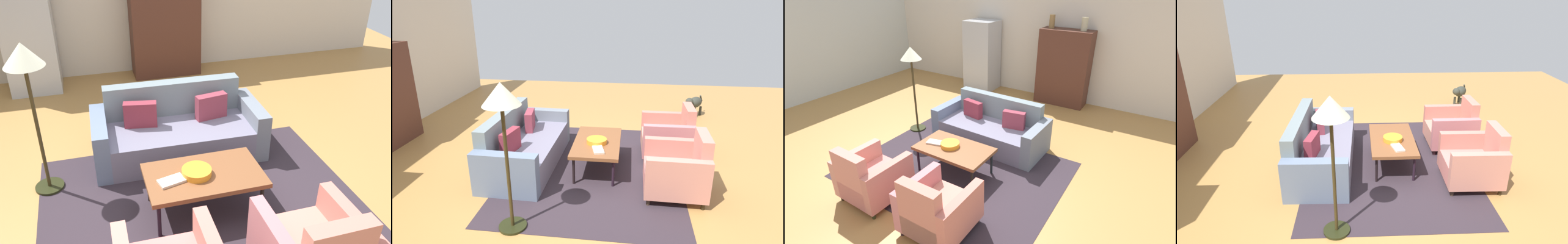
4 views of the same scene
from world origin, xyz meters
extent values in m
plane|color=#AE7E42|center=(0.00, 0.00, 0.00)|extent=(11.92, 11.92, 0.00)
cube|color=beige|center=(0.00, 3.88, 1.40)|extent=(9.93, 0.12, 2.80)
cube|color=silver|center=(-4.97, 0.00, 1.40)|extent=(0.12, 7.76, 2.80)
cube|color=#322830|center=(0.09, -0.25, 0.00)|extent=(3.40, 2.60, 0.01)
cube|color=slate|center=(0.09, 0.80, 0.21)|extent=(1.76, 0.94, 0.42)
cube|color=slate|center=(0.10, 1.16, 0.43)|extent=(1.74, 0.22, 0.86)
cube|color=slate|center=(1.05, 0.78, 0.31)|extent=(0.20, 0.90, 0.62)
cube|color=slate|center=(-0.87, 0.82, 0.31)|extent=(0.20, 0.90, 0.62)
cube|color=brown|center=(0.54, 0.89, 0.58)|extent=(0.41, 0.18, 0.32)
cube|color=maroon|center=(-0.36, 0.91, 0.58)|extent=(0.42, 0.19, 0.32)
cylinder|color=black|center=(-0.44, -0.02, 0.20)|extent=(0.04, 0.04, 0.41)
cylinder|color=black|center=(0.62, -0.02, 0.20)|extent=(0.04, 0.04, 0.41)
cylinder|color=black|center=(-0.44, -0.58, 0.20)|extent=(0.04, 0.04, 0.41)
cylinder|color=black|center=(0.62, -0.58, 0.20)|extent=(0.04, 0.04, 0.41)
cube|color=brown|center=(0.09, -0.30, 0.43)|extent=(1.20, 0.70, 0.05)
cylinder|color=#3A2A21|center=(-0.84, -1.06, 0.05)|extent=(0.05, 0.05, 0.10)
cylinder|color=#34260F|center=(-0.16, -1.07, 0.05)|extent=(0.05, 0.05, 0.10)
cylinder|color=black|center=(-0.85, -1.74, 0.05)|extent=(0.05, 0.05, 0.10)
cylinder|color=#292C14|center=(-0.17, -1.75, 0.05)|extent=(0.05, 0.05, 0.10)
cube|color=#D37871|center=(-0.51, -1.40, 0.25)|extent=(0.57, 0.81, 0.30)
cube|color=tan|center=(-0.51, -1.73, 0.49)|extent=(0.56, 0.15, 0.78)
cube|color=tan|center=(-0.85, -1.40, 0.38)|extent=(0.13, 0.80, 0.56)
cube|color=tan|center=(-0.17, -1.41, 0.38)|extent=(0.13, 0.80, 0.56)
cylinder|color=#341C21|center=(0.35, -1.06, 0.05)|extent=(0.05, 0.05, 0.10)
cylinder|color=#362622|center=(1.03, -1.06, 0.05)|extent=(0.05, 0.05, 0.10)
cylinder|color=black|center=(0.35, -1.74, 0.05)|extent=(0.05, 0.05, 0.10)
cube|color=tan|center=(0.69, -1.40, 0.25)|extent=(0.57, 0.81, 0.30)
cube|color=tan|center=(0.69, -1.73, 0.49)|extent=(0.56, 0.15, 0.78)
cube|color=#C27176|center=(0.35, -1.40, 0.38)|extent=(0.13, 0.80, 0.56)
cube|color=#CD7466|center=(1.03, -1.40, 0.38)|extent=(0.13, 0.80, 0.56)
cylinder|color=orange|center=(0.01, -0.30, 0.49)|extent=(0.30, 0.30, 0.07)
cube|color=beige|center=(-0.26, -0.35, 0.47)|extent=(0.29, 0.20, 0.03)
cube|color=#4E2A1F|center=(0.52, 3.53, 0.90)|extent=(1.20, 0.50, 1.80)
cube|color=#392D1D|center=(0.22, 3.79, 0.90)|extent=(0.56, 0.01, 1.51)
cube|color=#3D2421|center=(0.82, 3.79, 0.90)|extent=(0.56, 0.01, 1.51)
cylinder|color=olive|center=(0.12, 3.53, 1.95)|extent=(0.13, 0.13, 0.30)
cylinder|color=#B9B18C|center=(0.87, 3.53, 1.95)|extent=(0.14, 0.14, 0.29)
cube|color=#B7BABF|center=(-1.74, 3.43, 0.93)|extent=(0.80, 0.70, 1.85)
cylinder|color=#99999E|center=(-1.69, 3.80, 1.02)|extent=(0.02, 0.02, 0.70)
cylinder|color=black|center=(-1.50, 0.52, 0.01)|extent=(0.32, 0.32, 0.03)
cylinder|color=#362C15|center=(-1.50, 0.52, 0.76)|extent=(0.04, 0.04, 1.45)
cone|color=beige|center=(-1.50, 0.52, 1.60)|extent=(0.40, 0.40, 0.24)
camera|label=1|loc=(-0.93, -3.58, 2.96)|focal=38.18mm
camera|label=2|loc=(-4.56, -0.75, 2.46)|focal=30.43mm
camera|label=3|loc=(2.68, -3.58, 2.95)|focal=27.94mm
camera|label=4|loc=(-4.65, 0.23, 2.76)|focal=30.33mm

